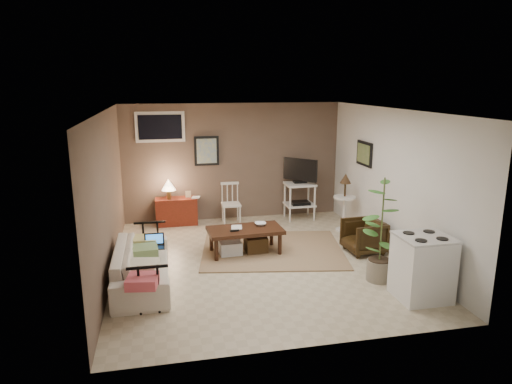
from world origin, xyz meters
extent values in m
plane|color=#C1B293|center=(0.00, 0.00, 0.00)|extent=(5.00, 5.00, 0.00)
cube|color=black|center=(-0.55, 2.48, 1.45)|extent=(0.50, 0.03, 0.60)
cube|color=black|center=(2.23, 1.05, 1.52)|extent=(0.03, 0.60, 0.45)
cube|color=silver|center=(-1.45, 2.48, 1.95)|extent=(0.96, 0.03, 0.60)
cube|color=#977F58|center=(0.33, 0.44, 0.01)|extent=(2.65, 2.27, 0.02)
cube|color=#33160E|center=(-0.15, 0.38, 0.41)|extent=(1.26, 0.70, 0.06)
cylinder|color=#33160E|center=(-0.67, 0.12, 0.19)|extent=(0.07, 0.07, 0.39)
cylinder|color=#33160E|center=(0.39, 0.18, 0.19)|extent=(0.07, 0.07, 0.39)
cylinder|color=#33160E|center=(-0.70, 0.59, 0.19)|extent=(0.07, 0.07, 0.39)
cylinder|color=#33160E|center=(0.37, 0.65, 0.19)|extent=(0.07, 0.07, 0.39)
cube|color=black|center=(-0.35, 0.27, 0.46)|extent=(0.16, 0.06, 0.02)
cube|color=#472E19|center=(0.03, 0.39, 0.14)|extent=(0.38, 0.33, 0.27)
cube|color=silver|center=(-0.41, 0.37, 0.12)|extent=(0.38, 0.33, 0.23)
imported|color=#F1E4D0|center=(-1.80, -0.46, 0.37)|extent=(0.55, 1.90, 0.74)
cube|color=black|center=(-1.62, -0.19, 0.43)|extent=(0.29, 0.20, 0.01)
cube|color=black|center=(-1.62, -0.09, 0.53)|extent=(0.29, 0.01, 0.18)
cube|color=#3584EF|center=(-1.62, -0.09, 0.53)|extent=(0.25, 0.00, 0.15)
cube|color=maroon|center=(-1.21, 2.27, 0.27)|extent=(0.82, 0.36, 0.55)
cylinder|color=olive|center=(-1.34, 2.23, 0.64)|extent=(0.09, 0.09, 0.18)
cone|color=#FDDEB6|center=(-1.34, 2.23, 0.84)|extent=(0.27, 0.27, 0.22)
cube|color=tan|center=(-0.96, 2.28, 0.61)|extent=(0.11, 0.02, 0.14)
cube|color=silver|center=(-0.11, 2.14, 0.39)|extent=(0.38, 0.38, 0.04)
cylinder|color=silver|center=(-0.28, 1.98, 0.19)|extent=(0.03, 0.03, 0.37)
cylinder|color=silver|center=(0.04, 1.97, 0.19)|extent=(0.03, 0.03, 0.37)
cylinder|color=silver|center=(-0.27, 2.30, 0.19)|extent=(0.03, 0.03, 0.37)
cylinder|color=silver|center=(0.05, 2.29, 0.19)|extent=(0.03, 0.03, 0.37)
cube|color=silver|center=(-0.11, 2.30, 0.79)|extent=(0.37, 0.04, 0.05)
cube|color=silver|center=(1.34, 2.15, 0.74)|extent=(0.60, 0.49, 0.04)
cube|color=silver|center=(1.34, 2.15, 0.31)|extent=(0.60, 0.49, 0.03)
cylinder|color=silver|center=(1.08, 1.94, 0.38)|extent=(0.04, 0.04, 0.77)
cylinder|color=silver|center=(1.60, 1.94, 0.38)|extent=(0.04, 0.04, 0.77)
cylinder|color=silver|center=(1.08, 2.35, 0.38)|extent=(0.04, 0.04, 0.77)
cylinder|color=silver|center=(1.60, 2.35, 0.38)|extent=(0.04, 0.04, 0.77)
cube|color=black|center=(1.34, 2.15, 0.80)|extent=(0.27, 0.15, 0.03)
cube|color=black|center=(1.34, 2.15, 1.05)|extent=(0.57, 0.59, 0.46)
cube|color=#E8885A|center=(1.34, 2.15, 1.05)|extent=(0.46, 0.48, 0.37)
cube|color=black|center=(1.34, 2.09, 0.33)|extent=(0.38, 0.27, 0.11)
cylinder|color=silver|center=(1.94, 1.20, 0.02)|extent=(0.30, 0.30, 0.03)
cylinder|color=silver|center=(1.94, 1.20, 0.34)|extent=(0.06, 0.06, 0.63)
cylinder|color=silver|center=(1.94, 1.20, 0.66)|extent=(0.42, 0.42, 0.03)
cylinder|color=black|center=(1.94, 1.20, 0.82)|extent=(0.04, 0.04, 0.27)
cone|color=#3D2A19|center=(1.94, 1.20, 1.03)|extent=(0.21, 0.21, 0.19)
imported|color=black|center=(1.81, 0.04, 0.31)|extent=(0.61, 0.64, 0.62)
cylinder|color=gray|center=(1.55, -1.06, 0.16)|extent=(0.35, 0.35, 0.31)
cylinder|color=#4C602D|center=(1.55, -1.06, 0.92)|extent=(0.02, 0.02, 1.21)
cube|color=white|center=(1.84, -1.69, 0.42)|extent=(0.65, 0.60, 0.84)
cube|color=silver|center=(1.84, -1.69, 0.85)|extent=(0.67, 0.62, 0.03)
cylinder|color=black|center=(1.69, -1.84, 0.87)|extent=(0.15, 0.15, 0.01)
cylinder|color=black|center=(1.99, -1.84, 0.87)|extent=(0.15, 0.15, 0.01)
cylinder|color=black|center=(1.69, -1.54, 0.87)|extent=(0.15, 0.15, 0.01)
cylinder|color=black|center=(1.99, -1.54, 0.87)|extent=(0.15, 0.15, 0.01)
imported|color=#33160E|center=(0.14, 0.50, 0.54)|extent=(0.20, 0.07, 0.19)
imported|color=#33160E|center=(-0.37, 0.45, 0.56)|extent=(0.18, 0.05, 0.24)
imported|color=#33160E|center=(-0.89, 2.23, 0.65)|extent=(0.16, 0.05, 0.21)
camera|label=1|loc=(-1.46, -6.71, 2.80)|focal=32.00mm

